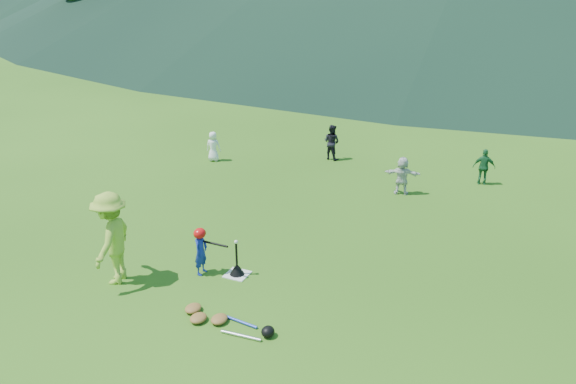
{
  "coord_description": "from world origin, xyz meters",
  "views": [
    {
      "loc": [
        4.98,
        -8.62,
        5.66
      ],
      "look_at": [
        0.0,
        2.5,
        0.9
      ],
      "focal_mm": 35.0,
      "sensor_mm": 36.0,
      "label": 1
    }
  ],
  "objects_px": {
    "home_plate": "(237,274)",
    "fielder_d": "(402,176)",
    "adult_coach": "(112,238)",
    "fielder_a": "(213,146)",
    "fielder_c": "(484,167)",
    "batter_child": "(201,252)",
    "batting_tee": "(237,269)",
    "equipment_pile": "(219,319)",
    "fielder_b": "(332,142)"
  },
  "relations": [
    {
      "from": "fielder_b",
      "to": "batting_tee",
      "type": "height_order",
      "value": "fielder_b"
    },
    {
      "from": "batter_child",
      "to": "batting_tee",
      "type": "distance_m",
      "value": 0.8
    },
    {
      "from": "home_plate",
      "to": "equipment_pile",
      "type": "bearing_deg",
      "value": -71.91
    },
    {
      "from": "adult_coach",
      "to": "fielder_c",
      "type": "bearing_deg",
      "value": 129.47
    },
    {
      "from": "batter_child",
      "to": "batting_tee",
      "type": "bearing_deg",
      "value": -72.46
    },
    {
      "from": "batting_tee",
      "to": "equipment_pile",
      "type": "xyz_separation_m",
      "value": [
        0.52,
        -1.58,
        -0.06
      ]
    },
    {
      "from": "batter_child",
      "to": "adult_coach",
      "type": "bearing_deg",
      "value": 123.42
    },
    {
      "from": "fielder_a",
      "to": "fielder_c",
      "type": "bearing_deg",
      "value": 178.02
    },
    {
      "from": "fielder_b",
      "to": "batting_tee",
      "type": "bearing_deg",
      "value": 108.91
    },
    {
      "from": "home_plate",
      "to": "fielder_d",
      "type": "xyz_separation_m",
      "value": [
        1.94,
        5.76,
        0.52
      ]
    },
    {
      "from": "batting_tee",
      "to": "fielder_a",
      "type": "bearing_deg",
      "value": 124.72
    },
    {
      "from": "adult_coach",
      "to": "fielder_a",
      "type": "xyz_separation_m",
      "value": [
        -2.22,
        7.34,
        -0.45
      ]
    },
    {
      "from": "adult_coach",
      "to": "fielder_a",
      "type": "relative_size",
      "value": 1.93
    },
    {
      "from": "fielder_b",
      "to": "equipment_pile",
      "type": "xyz_separation_m",
      "value": [
        1.38,
        -9.47,
        -0.51
      ]
    },
    {
      "from": "home_plate",
      "to": "fielder_d",
      "type": "height_order",
      "value": "fielder_d"
    },
    {
      "from": "fielder_a",
      "to": "equipment_pile",
      "type": "bearing_deg",
      "value": 110.74
    },
    {
      "from": "adult_coach",
      "to": "fielder_b",
      "type": "height_order",
      "value": "adult_coach"
    },
    {
      "from": "batting_tee",
      "to": "fielder_d",
      "type": "bearing_deg",
      "value": 71.35
    },
    {
      "from": "equipment_pile",
      "to": "home_plate",
      "type": "bearing_deg",
      "value": 108.09
    },
    {
      "from": "fielder_a",
      "to": "equipment_pile",
      "type": "distance_m",
      "value": 9.12
    },
    {
      "from": "fielder_c",
      "to": "equipment_pile",
      "type": "relative_size",
      "value": 0.58
    },
    {
      "from": "home_plate",
      "to": "equipment_pile",
      "type": "height_order",
      "value": "equipment_pile"
    },
    {
      "from": "home_plate",
      "to": "fielder_c",
      "type": "height_order",
      "value": "fielder_c"
    },
    {
      "from": "fielder_c",
      "to": "batting_tee",
      "type": "xyz_separation_m",
      "value": [
        -3.89,
        -7.46,
        -0.39
      ]
    },
    {
      "from": "batter_child",
      "to": "adult_coach",
      "type": "relative_size",
      "value": 0.52
    },
    {
      "from": "home_plate",
      "to": "fielder_d",
      "type": "relative_size",
      "value": 0.42
    },
    {
      "from": "adult_coach",
      "to": "fielder_d",
      "type": "distance_m",
      "value": 8.01
    },
    {
      "from": "fielder_c",
      "to": "fielder_d",
      "type": "bearing_deg",
      "value": 31.7
    },
    {
      "from": "fielder_d",
      "to": "fielder_b",
      "type": "bearing_deg",
      "value": -47.22
    },
    {
      "from": "adult_coach",
      "to": "fielder_b",
      "type": "distance_m",
      "value": 9.14
    },
    {
      "from": "home_plate",
      "to": "batting_tee",
      "type": "height_order",
      "value": "batting_tee"
    },
    {
      "from": "fielder_a",
      "to": "batting_tee",
      "type": "xyz_separation_m",
      "value": [
        4.27,
        -6.17,
        -0.35
      ]
    },
    {
      "from": "fielder_c",
      "to": "batting_tee",
      "type": "bearing_deg",
      "value": 53.01
    },
    {
      "from": "batter_child",
      "to": "fielder_c",
      "type": "relative_size",
      "value": 0.93
    },
    {
      "from": "adult_coach",
      "to": "equipment_pile",
      "type": "distance_m",
      "value": 2.75
    },
    {
      "from": "fielder_a",
      "to": "equipment_pile",
      "type": "xyz_separation_m",
      "value": [
        4.79,
        -7.75,
        -0.41
      ]
    },
    {
      "from": "fielder_c",
      "to": "batting_tee",
      "type": "height_order",
      "value": "fielder_c"
    },
    {
      "from": "home_plate",
      "to": "equipment_pile",
      "type": "relative_size",
      "value": 0.25
    },
    {
      "from": "home_plate",
      "to": "batter_child",
      "type": "height_order",
      "value": "batter_child"
    },
    {
      "from": "adult_coach",
      "to": "batting_tee",
      "type": "bearing_deg",
      "value": 103.68
    },
    {
      "from": "fielder_d",
      "to": "fielder_a",
      "type": "bearing_deg",
      "value": -13.91
    },
    {
      "from": "equipment_pile",
      "to": "adult_coach",
      "type": "bearing_deg",
      "value": 170.85
    },
    {
      "from": "fielder_b",
      "to": "fielder_c",
      "type": "xyz_separation_m",
      "value": [
        4.76,
        -0.42,
        -0.05
      ]
    },
    {
      "from": "batting_tee",
      "to": "home_plate",
      "type": "bearing_deg",
      "value": 0.0
    },
    {
      "from": "home_plate",
      "to": "batter_child",
      "type": "relative_size",
      "value": 0.46
    },
    {
      "from": "fielder_b",
      "to": "batting_tee",
      "type": "relative_size",
      "value": 1.69
    },
    {
      "from": "adult_coach",
      "to": "fielder_b",
      "type": "bearing_deg",
      "value": 156.56
    },
    {
      "from": "adult_coach",
      "to": "batting_tee",
      "type": "height_order",
      "value": "adult_coach"
    },
    {
      "from": "adult_coach",
      "to": "fielder_d",
      "type": "xyz_separation_m",
      "value": [
        4.0,
        6.93,
        -0.4
      ]
    },
    {
      "from": "batting_tee",
      "to": "equipment_pile",
      "type": "distance_m",
      "value": 1.67
    }
  ]
}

